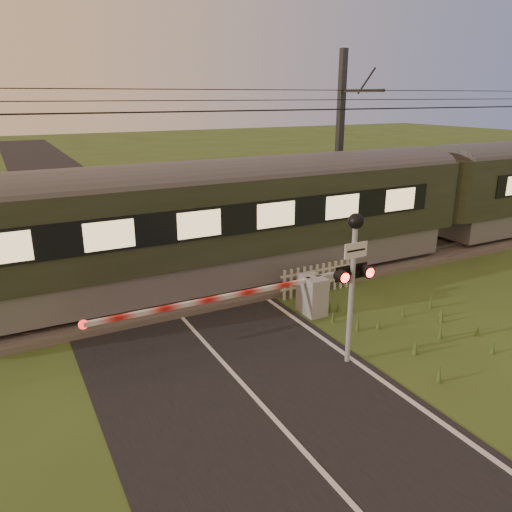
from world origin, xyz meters
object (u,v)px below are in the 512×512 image
train (433,196)px  picket_fence (317,279)px  crossing_signal (353,263)px  boom_gate (301,295)px  catenary_mast (340,148)px

train → picket_fence: (-6.74, -1.89, -1.69)m
crossing_signal → picket_fence: crossing_signal is taller
train → boom_gate: size_ratio=5.54×
picket_fence → catenary_mast: size_ratio=0.34×
boom_gate → crossing_signal: size_ratio=2.06×
crossing_signal → catenary_mast: bearing=55.2°
train → boom_gate: train is taller
boom_gate → catenary_mast: catenary_mast is taller
picket_fence → catenary_mast: (3.79, 4.13, 3.47)m
catenary_mast → crossing_signal: bearing=-124.8°
train → boom_gate: bearing=-159.3°
train → picket_fence: 7.20m
crossing_signal → train: bearing=34.0°
boom_gate → catenary_mast: bearing=45.9°
picket_fence → catenary_mast: catenary_mast is taller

